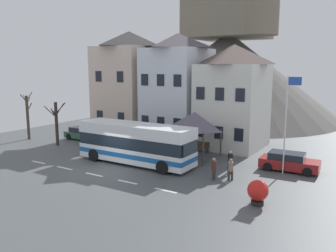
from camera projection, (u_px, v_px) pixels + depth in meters
The scene contains 18 objects.
ground_plane at pixel (107, 170), 25.79m from camera, with size 40.00×60.00×0.07m.
townhouse_00 at pixel (130, 83), 39.08m from camera, with size 5.86×6.79×11.28m.
townhouse_01 at pixel (177, 88), 35.56m from camera, with size 5.51×6.24×10.76m.
townhouse_02 at pixel (233, 97), 32.45m from camera, with size 5.49×6.12×9.49m.
hilltop_castle at pixel (227, 71), 51.16m from camera, with size 32.17×32.17×20.14m.
transit_bus at pixel (136, 144), 27.23m from camera, with size 9.68×2.72×3.13m.
bus_shelter at pixel (194, 121), 28.57m from camera, with size 3.60×3.60×3.88m.
parked_car_00 at pixel (289, 162), 25.57m from camera, with size 4.20×2.11×1.33m.
parked_car_01 at pixel (84, 134), 36.27m from camera, with size 4.28×1.89×1.29m.
pedestrian_00 at pixel (214, 168), 23.39m from camera, with size 0.34×0.37×1.52m.
pedestrian_01 at pixel (230, 161), 24.90m from camera, with size 0.38×0.35×1.63m.
pedestrian_02 at pixel (231, 168), 23.33m from camera, with size 0.35×0.35×1.49m.
pedestrian_03 at pixel (192, 156), 26.54m from camera, with size 0.34×0.34×1.46m.
public_bench at pixel (201, 146), 31.35m from camera, with size 1.49×0.48×0.87m.
flagpole at pixel (287, 118), 24.20m from camera, with size 0.95×0.10×6.90m.
harbour_buoy at pixel (258, 191), 19.19m from camera, with size 1.16×1.16×1.41m.
bare_tree_00 at pixel (28, 116), 36.24m from camera, with size 2.23×1.41×4.88m.
bare_tree_01 at pixel (56, 122), 33.47m from camera, with size 2.24×1.68×4.18m.
Camera 1 is at (17.06, -18.64, 7.56)m, focal length 37.50 mm.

